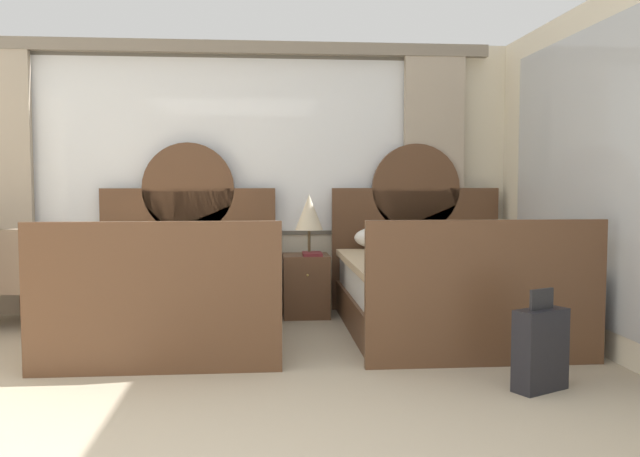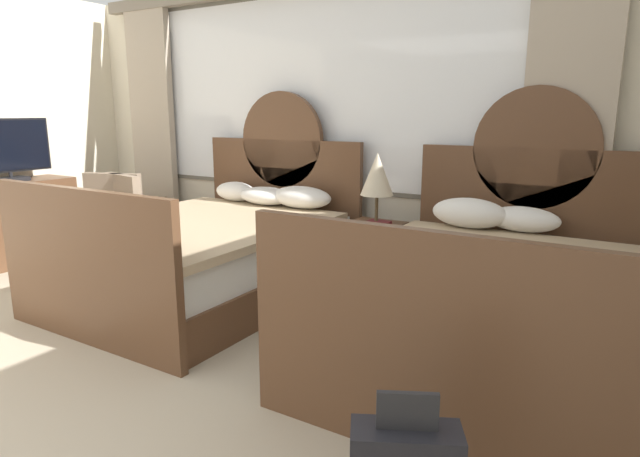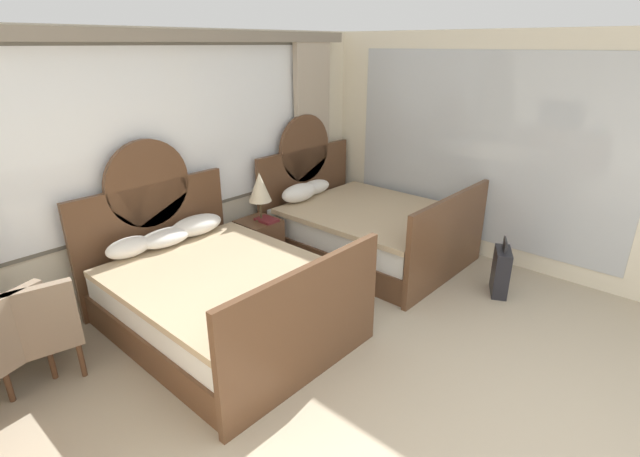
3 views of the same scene
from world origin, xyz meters
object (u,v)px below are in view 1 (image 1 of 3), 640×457
(table_lamp_on_nightstand, at_px, (309,213))
(suitcase_on_floor, at_px, (540,349))
(book_on_nightstand, at_px, (312,254))
(nightstand_between_beds, at_px, (306,285))
(bed_near_mirror, at_px, (442,289))
(bed_near_window, at_px, (176,292))
(armchair_by_window_left, at_px, (25,274))

(table_lamp_on_nightstand, bearing_deg, suitcase_on_floor, -62.30)
(book_on_nightstand, bearing_deg, nightstand_between_beds, 121.53)
(bed_near_mirror, xyz_separation_m, book_on_nightstand, (-1.08, 0.64, 0.25))
(suitcase_on_floor, bearing_deg, table_lamp_on_nightstand, 117.70)
(bed_near_mirror, xyz_separation_m, nightstand_between_beds, (-1.14, 0.73, -0.07))
(suitcase_on_floor, bearing_deg, bed_near_window, 144.88)
(book_on_nightstand, bearing_deg, suitcase_on_floor, -62.06)
(bed_near_window, height_order, suitcase_on_floor, bed_near_window)
(bed_near_mirror, bearing_deg, nightstand_between_beds, 147.34)
(table_lamp_on_nightstand, relative_size, armchair_by_window_left, 0.66)
(book_on_nightstand, bearing_deg, armchair_by_window_left, -176.74)
(book_on_nightstand, xyz_separation_m, suitcase_on_floor, (1.25, -2.35, -0.35))
(bed_near_window, height_order, table_lamp_on_nightstand, bed_near_window)
(book_on_nightstand, relative_size, suitcase_on_floor, 0.41)
(nightstand_between_beds, distance_m, book_on_nightstand, 0.33)
(armchair_by_window_left, distance_m, suitcase_on_floor, 4.42)
(bed_near_window, bearing_deg, bed_near_mirror, -0.23)
(table_lamp_on_nightstand, bearing_deg, bed_near_window, -149.07)
(nightstand_between_beds, relative_size, table_lamp_on_nightstand, 1.03)
(bed_near_window, bearing_deg, armchair_by_window_left, 160.82)
(bed_near_mirror, bearing_deg, bed_near_window, 179.77)
(book_on_nightstand, distance_m, suitcase_on_floor, 2.68)
(table_lamp_on_nightstand, distance_m, armchair_by_window_left, 2.63)
(bed_near_window, distance_m, armchair_by_window_left, 1.48)
(bed_near_mirror, relative_size, armchair_by_window_left, 2.55)
(table_lamp_on_nightstand, distance_m, suitcase_on_floor, 2.83)
(bed_near_window, relative_size, table_lamp_on_nightstand, 3.88)
(nightstand_between_beds, xyz_separation_m, book_on_nightstand, (0.05, -0.09, 0.31))
(bed_near_window, distance_m, suitcase_on_floor, 2.99)
(nightstand_between_beds, bearing_deg, suitcase_on_floor, -61.92)
(bed_near_window, xyz_separation_m, book_on_nightstand, (1.19, 0.63, 0.24))
(nightstand_between_beds, relative_size, book_on_nightstand, 2.30)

